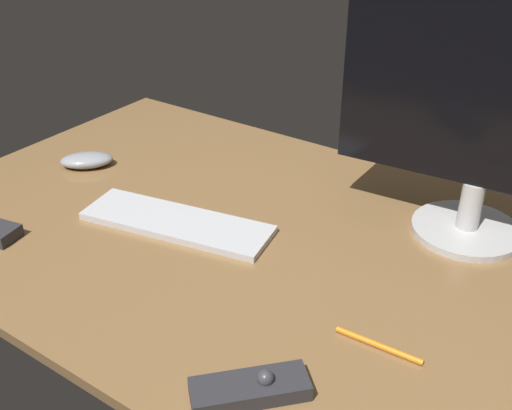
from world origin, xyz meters
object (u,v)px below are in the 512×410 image
object	(u,v)px
keyboard	(177,223)
pen	(379,345)
computer_mouse	(87,160)
monitor	(491,106)
media_remote	(251,388)

from	to	relation	value
keyboard	pen	distance (cm)	46.09
keyboard	pen	bearing A→B (deg)	-21.89
computer_mouse	pen	xyz separation A→B (cm)	(78.22, -16.22, -1.12)
keyboard	computer_mouse	size ratio (longest dim) A/B	3.19
monitor	keyboard	world-z (taller)	monitor
media_remote	computer_mouse	bearing A→B (deg)	106.85
media_remote	pen	distance (cm)	20.15
monitor	keyboard	bearing A→B (deg)	-152.54
pen	media_remote	bearing A→B (deg)	-121.90
monitor	media_remote	world-z (taller)	monitor
monitor	keyboard	size ratio (longest dim) A/B	1.41
keyboard	computer_mouse	distance (cm)	33.81
keyboard	media_remote	size ratio (longest dim) A/B	2.45
keyboard	pen	xyz separation A→B (cm)	(45.28, -8.64, -0.21)
monitor	computer_mouse	xyz separation A→B (cm)	(-78.50, -20.88, -23.24)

